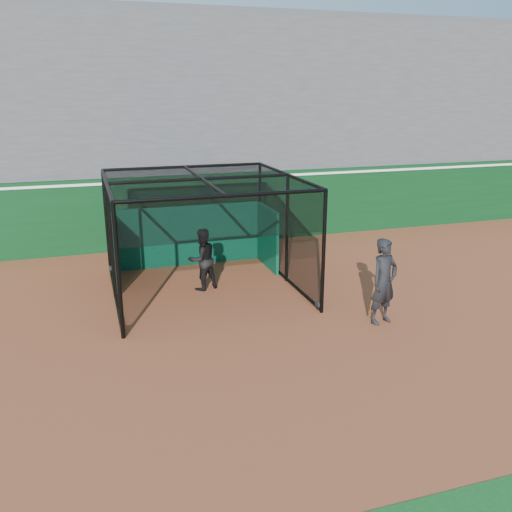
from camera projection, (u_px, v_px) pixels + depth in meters
name	position (u px, v px, depth m)	size (l,w,h in m)	color
ground	(280.00, 343.00, 11.82)	(120.00, 120.00, 0.00)	brown
outfield_wall	(198.00, 208.00, 19.19)	(50.00, 0.50, 2.50)	#093314
grandstand	(176.00, 112.00, 21.69)	(50.00, 7.85, 8.95)	#4C4C4F
batting_cage	(203.00, 236.00, 14.58)	(4.90, 5.04, 3.07)	black
batter	(202.00, 259.00, 14.81)	(0.84, 0.65, 1.72)	black
on_deck_player	(384.00, 282.00, 12.60)	(0.86, 0.69, 2.05)	black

